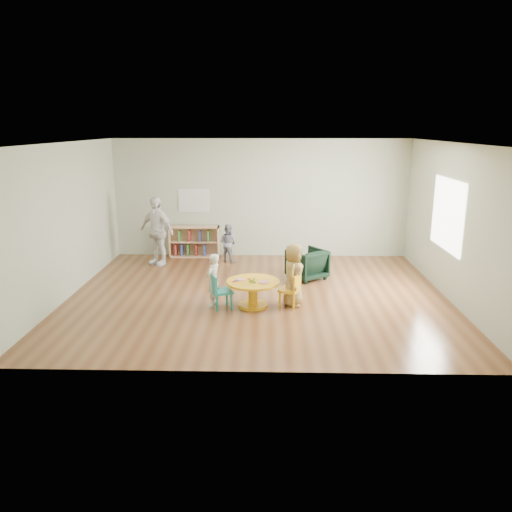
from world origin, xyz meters
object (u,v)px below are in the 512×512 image
Objects in this scene: kid_chair_right at (292,289)px; child_left at (213,280)px; kid_chair_left at (219,291)px; toddler at (228,243)px; armchair at (307,264)px; adult_caretaker at (157,231)px; activity_table at (253,289)px; bookshelf at (194,242)px; child_right at (293,275)px.

child_left is at bearing 113.79° from kid_chair_right.
kid_chair_right is at bearing 73.04° from kid_chair_left.
kid_chair_right is 3.29m from toddler.
kid_chair_right is at bearing 41.21° from armchair.
kid_chair_left is 3.33m from adult_caretaker.
toddler is (-0.68, 2.98, 0.12)m from activity_table.
activity_table is at bearing 132.03° from toddler.
adult_caretaker is (-1.69, 2.83, 0.45)m from kid_chair_left.
adult_caretaker reaches higher than bookshelf.
kid_chair_right is 0.25m from child_right.
kid_chair_right is at bearing -13.67° from adult_caretaker.
adult_caretaker is at bearing 129.94° from activity_table.
child_right is (0.71, 0.08, 0.24)m from activity_table.
kid_chair_left is 3.11m from toddler.
bookshelf is at bearing 73.90° from adult_caretaker.
child_left is 1.07× the size of toddler.
adult_caretaker is at bearing 59.31° from child_right.
toddler is (-0.10, 3.10, 0.12)m from kid_chair_left.
kid_chair_right is at bearing -0.76° from activity_table.
toddler reaches higher than activity_table.
bookshelf is at bearing -142.04° from child_left.
adult_caretaker is (-1.59, -0.27, 0.34)m from toddler.
armchair is 1.65m from child_right.
adult_caretaker reaches higher than toddler.
child_right is at bearing -56.19° from bookshelf.
bookshelf reaches higher than kid_chair_left.
child_left reaches higher than kid_chair_left.
armchair is at bearing 11.09° from kid_chair_right.
activity_table is 1.05× the size of toddler.
kid_chair_left is 0.39× the size of adult_caretaker.
kid_chair_left is 0.54× the size of child_right.
child_left reaches higher than kid_chair_right.
activity_table is at bearing 21.57° from armchair.
child_right reaches higher than activity_table.
child_right is 3.22m from toddler.
adult_caretaker is (-1.57, 2.71, 0.31)m from child_left.
armchair is 2.19m from toddler.
toddler is at bearing -156.20° from child_left.
child_right is at bearing -12.51° from adult_caretaker.
armchair is 0.44× the size of adult_caretaker.
child_right is at bearing 6.43° from kid_chair_right.
armchair is at bearing -1.85° from child_right.
armchair is 2.43m from child_left.
bookshelf is 1.11m from adult_caretaker.
child_right is (1.29, 0.20, 0.23)m from kid_chair_left.
toddler is (0.86, -0.45, 0.08)m from bookshelf.
kid_chair_left is 2.43m from armchair.
adult_caretaker reaches higher than child_right.
child_right is at bearing 76.66° from kid_chair_left.
toddler is (-1.39, 2.91, -0.12)m from child_right.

